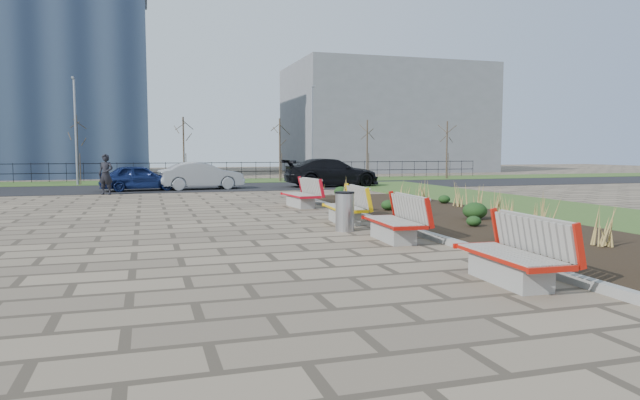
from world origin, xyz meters
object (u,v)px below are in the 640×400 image
object	(u,v)px
litter_bin	(345,212)
pedestrian	(106,174)
car_blue	(139,178)
car_black	(332,172)
bench_b	(393,219)
car_silver	(201,176)
bench_c	(344,205)
lamp_east	(312,134)
bench_a	(509,251)
bench_d	(300,193)
lamp_west	(76,132)

from	to	relation	value
litter_bin	pedestrian	xyz separation A→B (m)	(-6.47, 14.17, 0.44)
car_blue	car_black	size ratio (longest dim) A/B	0.71
pedestrian	bench_b	bearing A→B (deg)	-41.73
car_blue	car_silver	bearing A→B (deg)	-94.28
bench_c	litter_bin	xyz separation A→B (m)	(-0.51, -1.50, -0.02)
bench_b	car_blue	world-z (taller)	car_blue
bench_c	lamp_east	world-z (taller)	lamp_east
litter_bin	car_silver	bearing A→B (deg)	96.96
bench_a	car_black	size ratio (longest dim) A/B	0.40
bench_c	car_blue	size ratio (longest dim) A/B	0.56
bench_b	lamp_east	bearing A→B (deg)	81.08
bench_d	lamp_west	bearing A→B (deg)	114.46
bench_b	car_black	xyz separation A→B (m)	(4.61, 18.38, 0.29)
lamp_east	litter_bin	bearing A→B (deg)	-104.13
bench_a	lamp_west	world-z (taller)	lamp_west
bench_a	lamp_west	bearing A→B (deg)	110.25
lamp_east	car_silver	bearing A→B (deg)	-143.98
bench_b	car_black	bearing A→B (deg)	78.95
bench_b	bench_a	bearing A→B (deg)	-86.98
bench_d	car_black	bearing A→B (deg)	60.78
bench_c	lamp_east	xyz separation A→B (m)	(5.00, 20.38, 2.54)
lamp_east	bench_c	bearing A→B (deg)	-103.78
bench_b	car_blue	size ratio (longest dim) A/B	0.56
bench_a	bench_d	size ratio (longest dim) A/B	1.00
bench_b	car_blue	xyz separation A→B (m)	(-5.56, 18.01, 0.16)
bench_d	car_silver	bearing A→B (deg)	98.44
bench_d	car_black	world-z (taller)	car_black
bench_d	lamp_east	xyz separation A→B (m)	(5.00, 15.69, 2.54)
bench_b	car_silver	world-z (taller)	car_silver
bench_c	car_black	bearing A→B (deg)	77.61
lamp_east	bench_d	bearing A→B (deg)	-107.68
litter_bin	car_blue	world-z (taller)	car_blue
car_silver	litter_bin	bearing A→B (deg)	179.57
car_blue	car_silver	size ratio (longest dim) A/B	0.89
bench_b	bench_c	bearing A→B (deg)	93.02
bench_d	car_silver	distance (m)	10.53
lamp_west	car_silver	bearing A→B (deg)	-40.13
car_blue	lamp_west	size ratio (longest dim) A/B	0.63
litter_bin	pedestrian	world-z (taller)	pedestrian
bench_d	lamp_east	bearing A→B (deg)	66.94
car_black	lamp_west	bearing A→B (deg)	67.71
car_silver	car_black	size ratio (longest dim) A/B	0.80
bench_b	lamp_east	xyz separation A→B (m)	(5.00, 23.65, 2.54)
litter_bin	lamp_east	xyz separation A→B (m)	(5.51, 21.88, 2.56)
car_black	lamp_east	bearing A→B (deg)	-5.42
bench_a	car_black	xyz separation A→B (m)	(4.61, 22.65, 0.29)
bench_d	lamp_west	xyz separation A→B (m)	(-9.00, 15.69, 2.54)
bench_b	pedestrian	size ratio (longest dim) A/B	1.13
bench_c	car_blue	xyz separation A→B (m)	(-5.56, 14.75, 0.16)
car_silver	lamp_east	distance (m)	9.58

